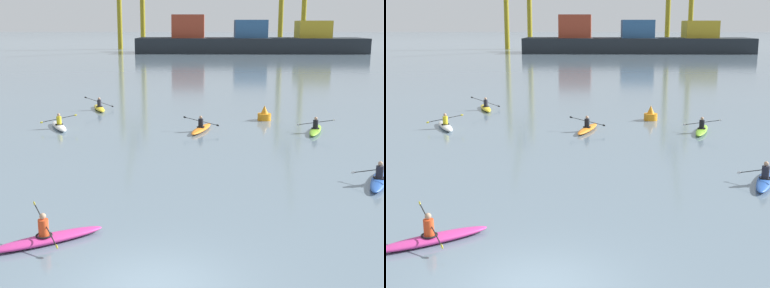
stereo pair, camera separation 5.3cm
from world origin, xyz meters
TOP-DOWN VIEW (x-y plane):
  - ground_plane at (0.00, 0.00)m, footprint 800.00×800.00m
  - container_barge at (9.71, 105.97)m, footprint 49.75×11.62m
  - channel_buoy at (4.99, 22.87)m, footprint 0.90×0.90m
  - kayak_blue at (8.21, 8.82)m, footprint 2.08×3.37m
  - kayak_lime at (7.63, 18.93)m, footprint 2.17×3.43m
  - kayak_magenta at (-3.38, 2.55)m, footprint 3.14×2.42m
  - kayak_orange at (0.84, 19.08)m, footprint 2.18×3.43m
  - kayak_yellow at (-6.93, 26.69)m, footprint 2.05×3.40m
  - kayak_white at (-7.94, 19.61)m, footprint 2.07×3.31m

SIDE VIEW (x-z plane):
  - ground_plane at x=0.00m, z-range 0.00..0.00m
  - kayak_lime at x=7.63m, z-range -0.30..0.65m
  - kayak_magenta at x=-3.38m, z-range -0.34..0.68m
  - kayak_yellow at x=-6.93m, z-range -0.36..0.71m
  - kayak_white at x=-7.94m, z-range -0.30..0.65m
  - kayak_blue at x=8.21m, z-range -0.30..0.65m
  - kayak_orange at x=0.84m, z-range -0.30..0.65m
  - channel_buoy at x=4.99m, z-range -0.14..0.86m
  - container_barge at x=9.71m, z-range -1.46..6.76m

